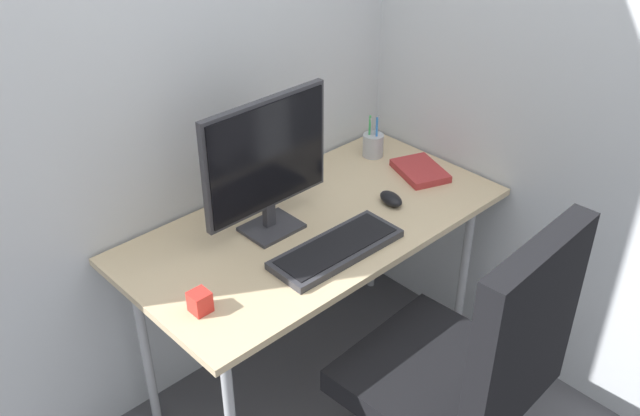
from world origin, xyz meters
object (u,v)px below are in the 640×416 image
office_chair (471,367)px  pen_holder (373,144)px  notebook (420,171)px  desk_clamp_accessory (200,302)px  monitor (267,161)px  keyboard (336,249)px  mouse (391,199)px

office_chair → pen_holder: office_chair is taller
notebook → desk_clamp_accessory: size_ratio=3.24×
monitor → pen_holder: bearing=10.5°
keyboard → mouse: size_ratio=4.38×
pen_holder → notebook: bearing=-84.7°
mouse → desk_clamp_accessory: (-0.81, -0.01, 0.01)m
mouse → desk_clamp_accessory: desk_clamp_accessory is taller
monitor → desk_clamp_accessory: size_ratio=7.34×
office_chair → notebook: bearing=50.5°
mouse → notebook: size_ratio=0.49×
office_chair → notebook: (0.53, 0.64, 0.17)m
desk_clamp_accessory → monitor: bearing=24.6°
office_chair → monitor: 0.86m
monitor → notebook: (0.64, -0.11, -0.24)m
office_chair → notebook: size_ratio=5.05×
desk_clamp_accessory → mouse: bearing=1.0°
mouse → notebook: (0.23, 0.07, -0.01)m
office_chair → monitor: monitor is taller
monitor → desk_clamp_accessory: monitor is taller
keyboard → desk_clamp_accessory: size_ratio=6.95×
keyboard → pen_holder: 0.66m
pen_holder → desk_clamp_accessory: pen_holder is taller
monitor → notebook: 0.69m
notebook → pen_holder: bearing=116.4°
notebook → mouse: bearing=-143.4°
monitor → desk_clamp_accessory: bearing=-155.4°
monitor → pen_holder: (0.62, 0.11, -0.20)m
keyboard → mouse: (0.34, 0.08, 0.01)m
office_chair → monitor: size_ratio=2.23×
notebook → desk_clamp_accessory: (-1.04, -0.08, 0.02)m
notebook → office_chair: bearing=-108.4°
keyboard → notebook: 0.59m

